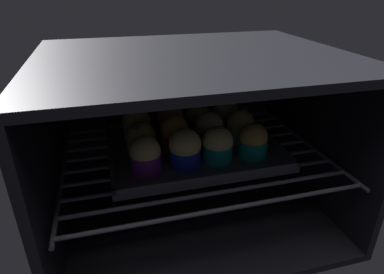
{
  "coord_description": "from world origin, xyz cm",
  "views": [
    {
      "loc": [
        -16.93,
        -38.35,
        48.55
      ],
      "look_at": [
        0.0,
        23.73,
        17.3
      ],
      "focal_mm": 30.93,
      "sensor_mm": 36.0,
      "label": 1
    }
  ],
  "objects_px": {
    "muffin_row0_col3": "(253,141)",
    "muffin_row2_col3": "(225,114)",
    "baking_tray": "(192,148)",
    "muffin_row1_col0": "(141,139)",
    "muffin_row0_col0": "(145,155)",
    "muffin_row1_col1": "(174,132)",
    "muffin_row1_col2": "(209,129)",
    "muffin_row2_col0": "(137,124)",
    "muffin_row1_col3": "(240,126)",
    "muffin_row2_col2": "(198,118)",
    "muffin_row0_col2": "(218,145)",
    "muffin_row2_col1": "(170,120)",
    "muffin_row0_col1": "(185,148)"
  },
  "relations": [
    {
      "from": "muffin_row1_col2",
      "to": "muffin_row2_col3",
      "type": "distance_m",
      "value": 0.09
    },
    {
      "from": "muffin_row0_col0",
      "to": "muffin_row2_col0",
      "type": "distance_m",
      "value": 0.15
    },
    {
      "from": "muffin_row0_col3",
      "to": "muffin_row0_col1",
      "type": "bearing_deg",
      "value": -179.67
    },
    {
      "from": "muffin_row1_col1",
      "to": "muffin_row1_col3",
      "type": "relative_size",
      "value": 1.02
    },
    {
      "from": "muffin_row0_col3",
      "to": "muffin_row2_col3",
      "type": "xyz_separation_m",
      "value": [
        -0.01,
        0.15,
        0.0
      ]
    },
    {
      "from": "muffin_row2_col2",
      "to": "muffin_row2_col0",
      "type": "bearing_deg",
      "value": -178.44
    },
    {
      "from": "baking_tray",
      "to": "muffin_row1_col0",
      "type": "bearing_deg",
      "value": -178.01
    },
    {
      "from": "muffin_row0_col0",
      "to": "baking_tray",
      "type": "bearing_deg",
      "value": 33.62
    },
    {
      "from": "muffin_row0_col2",
      "to": "muffin_row2_col1",
      "type": "relative_size",
      "value": 0.97
    },
    {
      "from": "baking_tray",
      "to": "muffin_row2_col3",
      "type": "bearing_deg",
      "value": 35.22
    },
    {
      "from": "baking_tray",
      "to": "muffin_row2_col2",
      "type": "height_order",
      "value": "muffin_row2_col2"
    },
    {
      "from": "muffin_row1_col0",
      "to": "muffin_row1_col3",
      "type": "xyz_separation_m",
      "value": [
        0.22,
        0.0,
        0.0
      ]
    },
    {
      "from": "baking_tray",
      "to": "muffin_row2_col1",
      "type": "relative_size",
      "value": 4.7
    },
    {
      "from": "baking_tray",
      "to": "muffin_row0_col0",
      "type": "bearing_deg",
      "value": -146.38
    },
    {
      "from": "muffin_row2_col2",
      "to": "muffin_row2_col3",
      "type": "relative_size",
      "value": 0.95
    },
    {
      "from": "muffin_row0_col1",
      "to": "muffin_row1_col2",
      "type": "relative_size",
      "value": 1.04
    },
    {
      "from": "muffin_row0_col1",
      "to": "muffin_row2_col0",
      "type": "bearing_deg",
      "value": 117.53
    },
    {
      "from": "muffin_row2_col1",
      "to": "muffin_row2_col2",
      "type": "relative_size",
      "value": 1.09
    },
    {
      "from": "muffin_row1_col1",
      "to": "muffin_row2_col2",
      "type": "relative_size",
      "value": 1.09
    },
    {
      "from": "muffin_row1_col3",
      "to": "muffin_row1_col0",
      "type": "bearing_deg",
      "value": -178.79
    },
    {
      "from": "muffin_row0_col0",
      "to": "muffin_row2_col0",
      "type": "relative_size",
      "value": 0.95
    },
    {
      "from": "muffin_row0_col1",
      "to": "muffin_row2_col2",
      "type": "height_order",
      "value": "muffin_row0_col1"
    },
    {
      "from": "muffin_row0_col3",
      "to": "muffin_row2_col0",
      "type": "distance_m",
      "value": 0.26
    },
    {
      "from": "muffin_row2_col0",
      "to": "muffin_row2_col3",
      "type": "height_order",
      "value": "same"
    },
    {
      "from": "muffin_row0_col1",
      "to": "muffin_row0_col3",
      "type": "bearing_deg",
      "value": 0.33
    },
    {
      "from": "muffin_row1_col0",
      "to": "muffin_row2_col2",
      "type": "height_order",
      "value": "same"
    },
    {
      "from": "muffin_row0_col2",
      "to": "muffin_row2_col1",
      "type": "height_order",
      "value": "muffin_row2_col1"
    },
    {
      "from": "muffin_row0_col2",
      "to": "muffin_row1_col2",
      "type": "xyz_separation_m",
      "value": [
        0.01,
        0.08,
        0.0
      ]
    },
    {
      "from": "muffin_row0_col2",
      "to": "muffin_row1_col0",
      "type": "distance_m",
      "value": 0.16
    },
    {
      "from": "muffin_row0_col3",
      "to": "muffin_row2_col1",
      "type": "xyz_separation_m",
      "value": [
        -0.14,
        0.15,
        0.0
      ]
    },
    {
      "from": "muffin_row0_col1",
      "to": "muffin_row0_col3",
      "type": "relative_size",
      "value": 1.09
    },
    {
      "from": "muffin_row0_col0",
      "to": "muffin_row2_col1",
      "type": "height_order",
      "value": "muffin_row2_col1"
    },
    {
      "from": "muffin_row2_col2",
      "to": "muffin_row2_col3",
      "type": "height_order",
      "value": "muffin_row2_col3"
    },
    {
      "from": "muffin_row0_col0",
      "to": "muffin_row1_col1",
      "type": "bearing_deg",
      "value": 45.91
    },
    {
      "from": "muffin_row2_col0",
      "to": "muffin_row0_col0",
      "type": "bearing_deg",
      "value": -90.37
    },
    {
      "from": "muffin_row1_col0",
      "to": "muffin_row1_col1",
      "type": "xyz_separation_m",
      "value": [
        0.07,
        0.0,
        0.0
      ]
    },
    {
      "from": "muffin_row1_col2",
      "to": "muffin_row2_col0",
      "type": "relative_size",
      "value": 1.0
    },
    {
      "from": "muffin_row2_col0",
      "to": "muffin_row2_col3",
      "type": "xyz_separation_m",
      "value": [
        0.21,
        0.0,
        -0.0
      ]
    },
    {
      "from": "muffin_row1_col2",
      "to": "muffin_row1_col3",
      "type": "xyz_separation_m",
      "value": [
        0.07,
        -0.0,
        -0.0
      ]
    },
    {
      "from": "baking_tray",
      "to": "muffin_row2_col3",
      "type": "height_order",
      "value": "muffin_row2_col3"
    },
    {
      "from": "muffin_row0_col0",
      "to": "muffin_row0_col1",
      "type": "xyz_separation_m",
      "value": [
        0.08,
        -0.0,
        0.0
      ]
    },
    {
      "from": "muffin_row0_col1",
      "to": "muffin_row2_col2",
      "type": "xyz_separation_m",
      "value": [
        0.07,
        0.15,
        -0.0
      ]
    },
    {
      "from": "muffin_row1_col3",
      "to": "muffin_row2_col0",
      "type": "distance_m",
      "value": 0.23
    },
    {
      "from": "baking_tray",
      "to": "muffin_row0_col0",
      "type": "height_order",
      "value": "muffin_row0_col0"
    },
    {
      "from": "muffin_row1_col2",
      "to": "muffin_row2_col0",
      "type": "xyz_separation_m",
      "value": [
        -0.15,
        0.07,
        0.0
      ]
    },
    {
      "from": "muffin_row0_col0",
      "to": "muffin_row0_col3",
      "type": "relative_size",
      "value": 1.0
    },
    {
      "from": "muffin_row0_col1",
      "to": "muffin_row2_col2",
      "type": "relative_size",
      "value": 1.1
    },
    {
      "from": "muffin_row1_col2",
      "to": "muffin_row2_col0",
      "type": "distance_m",
      "value": 0.16
    },
    {
      "from": "muffin_row0_col1",
      "to": "muffin_row0_col2",
      "type": "relative_size",
      "value": 1.04
    },
    {
      "from": "muffin_row0_col1",
      "to": "muffin_row1_col2",
      "type": "bearing_deg",
      "value": 46.67
    }
  ]
}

